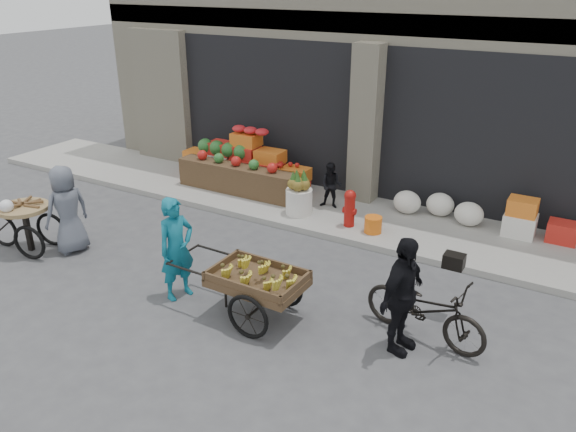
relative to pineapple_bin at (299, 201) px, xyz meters
The scene contains 15 objects.
ground 3.70m from the pineapple_bin, 78.23° to the right, with size 80.00×80.00×0.00m, color #424244.
sidewalk 0.95m from the pineapple_bin, 33.69° to the left, with size 18.00×2.20×0.12m, color gray.
building 5.41m from the pineapple_bin, 80.40° to the left, with size 14.00×6.45×7.00m.
fruit_display 1.92m from the pineapple_bin, 155.76° to the left, with size 3.10×1.12×1.24m.
pineapple_bin is the anchor object (origin of this frame).
fire_hydrant 1.11m from the pineapple_bin, ahead, with size 0.22×0.22×0.71m.
orange_bucket 1.61m from the pineapple_bin, ahead, with size 0.32×0.32×0.30m, color orange.
right_bay_goods 3.54m from the pineapple_bin, 18.10° to the left, with size 3.35×0.60×0.70m.
seated_person 0.75m from the pineapple_bin, 56.31° to the left, with size 0.45×0.35×0.93m, color black.
banana_cart 3.55m from the pineapple_bin, 70.98° to the right, with size 2.19×0.97×0.91m.
vendor_woman 3.45m from the pineapple_bin, 92.47° to the right, with size 0.57×0.38×1.57m, color #10677F.
tricycle_cart 4.94m from the pineapple_bin, 133.85° to the right, with size 1.46×1.01×0.95m.
vendor_grey 4.24m from the pineapple_bin, 130.79° to the right, with size 0.76×0.49×1.55m, color slate.
bicycle 4.27m from the pineapple_bin, 38.34° to the right, with size 0.60×1.72×0.90m, color black.
cyclist 4.40m from the pineapple_bin, 44.08° to the right, with size 0.93×0.39×1.58m, color black.
Camera 1 is at (4.17, -5.34, 4.46)m, focal length 35.00 mm.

